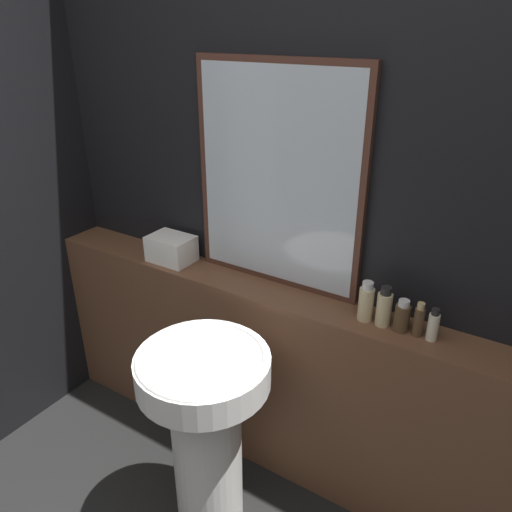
# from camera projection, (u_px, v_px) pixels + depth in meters

# --- Properties ---
(wall_back) EXTENTS (8.00, 0.06, 2.50)m
(wall_back) POSITION_uv_depth(u_px,v_px,m) (305.00, 201.00, 1.97)
(wall_back) COLOR black
(wall_back) RESTS_ON ground_plane
(vanity_counter) EXTENTS (2.46, 0.21, 0.89)m
(vanity_counter) POSITION_uv_depth(u_px,v_px,m) (283.00, 382.00, 2.21)
(vanity_counter) COLOR brown
(vanity_counter) RESTS_ON ground_plane
(pedestal_sink) EXTENTS (0.48, 0.48, 0.85)m
(pedestal_sink) POSITION_uv_depth(u_px,v_px,m) (206.00, 425.00, 1.86)
(pedestal_sink) COLOR white
(pedestal_sink) RESTS_ON ground_plane
(mirror) EXTENTS (0.73, 0.03, 0.89)m
(mirror) POSITION_uv_depth(u_px,v_px,m) (277.00, 179.00, 1.94)
(mirror) COLOR #47281E
(mirror) RESTS_ON vanity_counter
(towel_stack) EXTENTS (0.20, 0.15, 0.12)m
(towel_stack) POSITION_uv_depth(u_px,v_px,m) (171.00, 249.00, 2.29)
(towel_stack) COLOR white
(towel_stack) RESTS_ON vanity_counter
(shampoo_bottle) EXTENTS (0.06, 0.06, 0.16)m
(shampoo_bottle) POSITION_uv_depth(u_px,v_px,m) (366.00, 302.00, 1.83)
(shampoo_bottle) COLOR #C6B284
(shampoo_bottle) RESTS_ON vanity_counter
(conditioner_bottle) EXTENTS (0.05, 0.05, 0.15)m
(conditioner_bottle) POSITION_uv_depth(u_px,v_px,m) (384.00, 308.00, 1.79)
(conditioner_bottle) COLOR #C6B284
(conditioner_bottle) RESTS_ON vanity_counter
(lotion_bottle) EXTENTS (0.06, 0.06, 0.12)m
(lotion_bottle) POSITION_uv_depth(u_px,v_px,m) (402.00, 317.00, 1.77)
(lotion_bottle) COLOR #4C3823
(lotion_bottle) RESTS_ON vanity_counter
(body_wash_bottle) EXTENTS (0.04, 0.04, 0.13)m
(body_wash_bottle) POSITION_uv_depth(u_px,v_px,m) (419.00, 320.00, 1.74)
(body_wash_bottle) COLOR #4C3823
(body_wash_bottle) RESTS_ON vanity_counter
(hand_soap_bottle) EXTENTS (0.04, 0.04, 0.12)m
(hand_soap_bottle) POSITION_uv_depth(u_px,v_px,m) (433.00, 326.00, 1.72)
(hand_soap_bottle) COLOR beige
(hand_soap_bottle) RESTS_ON vanity_counter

